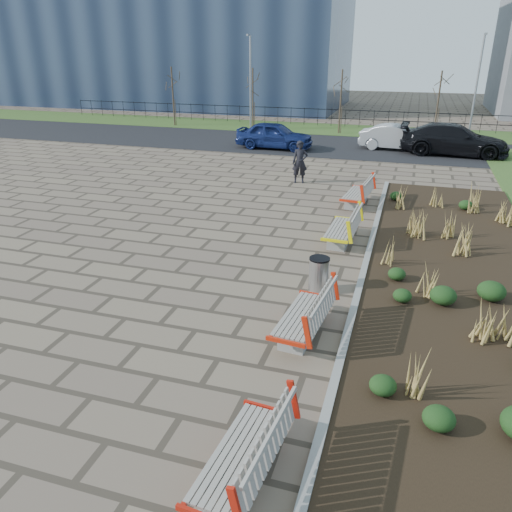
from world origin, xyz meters
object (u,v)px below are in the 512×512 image
(bench_d, at_px, (357,192))
(car_black, at_px, (454,140))
(bench_c, at_px, (341,227))
(car_blue, at_px, (275,135))
(bench_a, at_px, (240,451))
(pedestrian, at_px, (300,162))
(lamp_west, at_px, (250,84))
(litter_bin, at_px, (319,275))
(bench_b, at_px, (302,313))
(car_silver, at_px, (397,137))
(lamp_east, at_px, (476,89))

(bench_d, bearing_deg, car_black, 75.98)
(bench_c, height_order, car_blue, car_blue)
(bench_a, relative_size, bench_d, 1.00)
(bench_c, bearing_deg, pedestrian, 115.22)
(bench_c, xyz_separation_m, lamp_west, (-9.00, 19.20, 2.54))
(bench_a, height_order, bench_c, same)
(bench_c, xyz_separation_m, car_blue, (-5.74, 13.45, 0.26))
(lamp_west, bearing_deg, pedestrian, -63.70)
(bench_c, relative_size, car_black, 0.38)
(car_black, bearing_deg, litter_bin, 170.14)
(bench_d, xyz_separation_m, lamp_west, (-9.00, 15.21, 2.54))
(bench_b, height_order, bench_d, same)
(pedestrian, relative_size, car_silver, 0.43)
(car_silver, relative_size, lamp_west, 0.69)
(bench_b, xyz_separation_m, bench_d, (0.00, 9.44, 0.00))
(car_blue, bearing_deg, bench_a, -163.73)
(litter_bin, xyz_separation_m, car_black, (3.91, 17.98, 0.40))
(litter_bin, relative_size, lamp_west, 0.14)
(car_blue, distance_m, car_black, 9.67)
(bench_b, bearing_deg, lamp_west, 115.54)
(car_silver, bearing_deg, lamp_west, 72.27)
(pedestrian, height_order, car_blue, pedestrian)
(litter_bin, bearing_deg, bench_d, 89.68)
(bench_a, distance_m, car_black, 24.26)
(litter_bin, distance_m, car_silver, 18.55)
(bench_c, xyz_separation_m, litter_bin, (-0.04, -3.39, -0.08))
(lamp_east, bearing_deg, litter_bin, -102.58)
(litter_bin, bearing_deg, car_black, 77.74)
(bench_c, xyz_separation_m, bench_d, (0.00, 3.99, 0.00))
(bench_a, distance_m, lamp_west, 30.05)
(bench_c, height_order, litter_bin, bench_c)
(lamp_west, bearing_deg, car_silver, -22.29)
(bench_b, relative_size, pedestrian, 1.18)
(bench_b, distance_m, car_black, 20.41)
(bench_c, bearing_deg, bench_b, -87.51)
(bench_a, bearing_deg, car_black, 85.94)
(bench_b, height_order, car_blue, car_blue)
(car_black, distance_m, lamp_east, 5.24)
(car_blue, bearing_deg, bench_c, -154.75)
(bench_b, distance_m, pedestrian, 12.27)
(lamp_west, distance_m, lamp_east, 14.00)
(lamp_east, bearing_deg, bench_a, -99.93)
(bench_a, distance_m, bench_c, 9.36)
(lamp_east, bearing_deg, pedestrian, -121.31)
(bench_d, xyz_separation_m, lamp_east, (5.00, 15.21, 2.54))
(car_black, height_order, lamp_west, lamp_west)
(car_silver, distance_m, lamp_east, 6.21)
(car_silver, relative_size, car_black, 0.74)
(car_silver, relative_size, lamp_east, 0.69)
(car_silver, bearing_deg, bench_d, 179.79)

